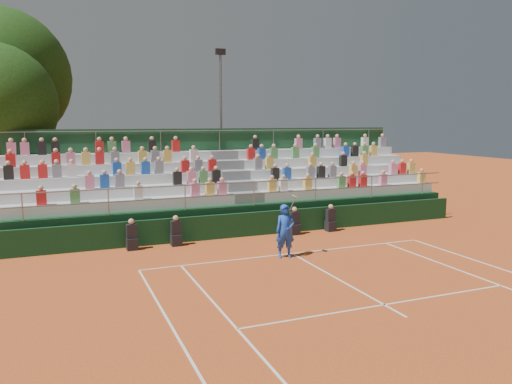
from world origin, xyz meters
name	(u,v)px	position (x,y,z in m)	size (l,w,h in m)	color
ground	(292,254)	(0.00, 0.00, 0.00)	(90.00, 90.00, 0.00)	#C65421
courtside_wall	(259,223)	(0.00, 3.20, 0.50)	(20.00, 0.15, 1.00)	#0D3218
line_officials	(238,228)	(-1.07, 2.75, 0.48)	(8.92, 0.40, 1.19)	black
grandstand	(233,199)	(-0.01, 6.44, 1.08)	(20.00, 5.20, 4.40)	#0D3218
tennis_player	(285,231)	(-0.45, -0.35, 0.95)	(0.91, 0.57, 2.22)	blue
floodlight_mast	(221,114)	(1.70, 13.40, 5.21)	(0.60, 0.25, 9.04)	gray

